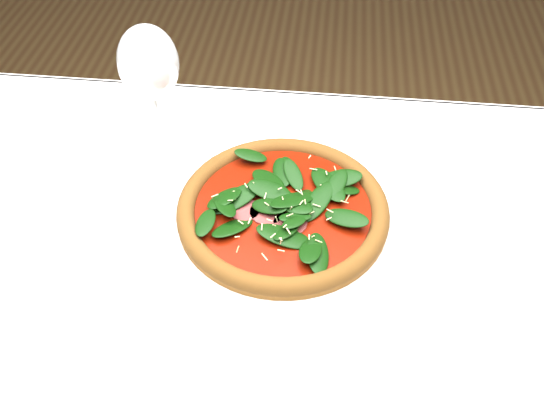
# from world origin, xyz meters

# --- Properties ---
(dining_table) EXTENTS (1.21, 0.81, 0.75)m
(dining_table) POSITION_xyz_m (0.00, 0.00, 0.65)
(dining_table) COLOR white
(dining_table) RESTS_ON ground
(plate) EXTENTS (0.36, 0.36, 0.02)m
(plate) POSITION_xyz_m (0.04, 0.07, 0.76)
(plate) COLOR white
(plate) RESTS_ON dining_table
(pizza) EXTENTS (0.36, 0.36, 0.04)m
(pizza) POSITION_xyz_m (0.04, 0.07, 0.78)
(pizza) COLOR #9F6926
(pizza) RESTS_ON plate
(wine_glass) EXTENTS (0.09, 0.09, 0.23)m
(wine_glass) POSITION_xyz_m (-0.18, 0.21, 0.91)
(wine_glass) COLOR silver
(wine_glass) RESTS_ON dining_table
(napkin) EXTENTS (0.16, 0.10, 0.01)m
(napkin) POSITION_xyz_m (-0.20, -0.25, 0.76)
(napkin) COLOR white
(napkin) RESTS_ON dining_table
(fork) EXTENTS (0.05, 0.14, 0.00)m
(fork) POSITION_xyz_m (-0.19, -0.22, 0.76)
(fork) COLOR silver
(fork) RESTS_ON napkin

